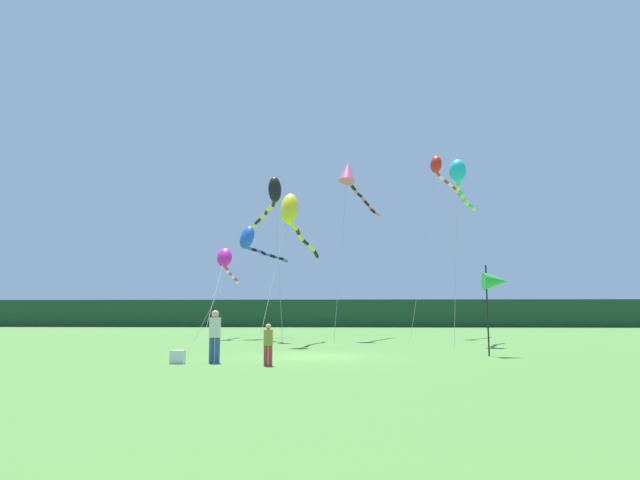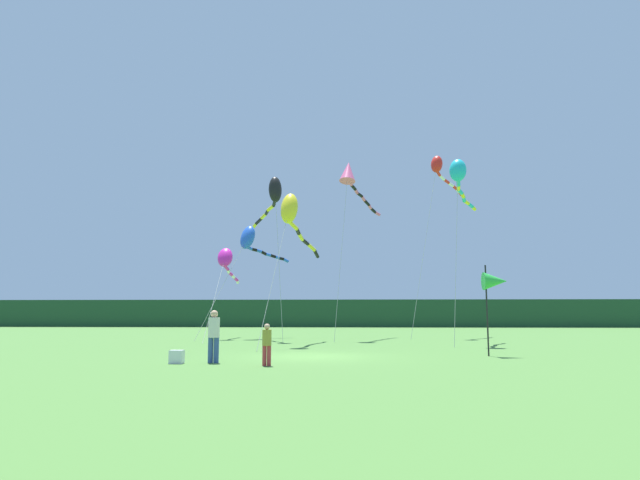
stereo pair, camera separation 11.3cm
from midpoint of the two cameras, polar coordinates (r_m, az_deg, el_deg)
ground_plane at (r=21.17m, az=-0.74°, el=-11.91°), size 120.00×120.00×0.00m
distant_treeline at (r=66.08m, az=1.89°, el=-7.57°), size 108.00×2.89×3.19m
person_adult at (r=18.66m, az=-10.72°, el=-9.44°), size 0.37×0.37×1.70m
person_child at (r=17.38m, az=-5.31°, el=-10.45°), size 0.28×0.28×1.29m
cooler_box at (r=18.72m, az=-14.39°, el=-11.60°), size 0.43×0.35×0.43m
banner_flag_pole at (r=22.27m, az=17.73°, el=-4.14°), size 0.90×0.70×3.45m
kite_black at (r=33.92m, az=-4.76°, el=4.67°), size 3.05×6.57×9.86m
kite_cyan at (r=30.62m, az=14.25°, el=6.48°), size 2.64×5.94×9.76m
kite_blue at (r=36.44m, az=-7.16°, el=0.07°), size 4.82×6.30×7.43m
kite_red at (r=39.63m, az=12.29°, el=7.21°), size 4.80×6.48×12.49m
kite_yellow at (r=28.55m, az=-2.79°, el=2.67°), size 2.14×9.72×7.82m
kite_magenta at (r=35.90m, az=-9.58°, el=-2.04°), size 0.95×8.39×5.91m
kite_rainbow at (r=35.45m, az=3.26°, el=6.57°), size 3.18×8.43×11.23m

